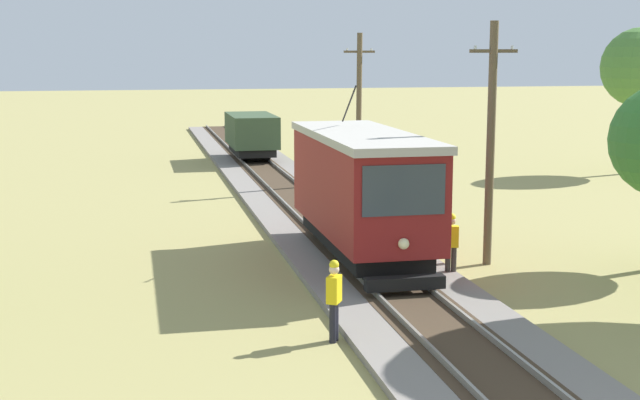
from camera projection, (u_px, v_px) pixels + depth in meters
red_tram at (362, 189)px, 25.45m from camera, size 2.60×8.54×4.79m
freight_car at (252, 134)px, 48.65m from camera, size 2.40×5.20×2.31m
utility_pole_near_tram at (491, 142)px, 25.09m from camera, size 1.40×0.24×6.93m
utility_pole_mid at (359, 109)px, 39.50m from camera, size 1.40×0.38×6.87m
track_worker at (334, 297)px, 18.72m from camera, size 0.40×0.45×1.78m
second_worker at (451, 242)px, 24.00m from camera, size 0.43×0.33×1.78m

